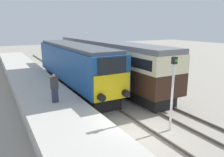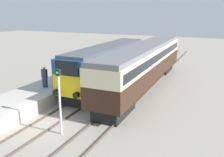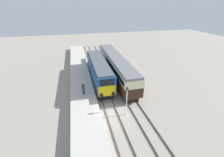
# 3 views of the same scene
# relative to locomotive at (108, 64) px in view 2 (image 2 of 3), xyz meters

# --- Properties ---
(ground_plane) EXTENTS (120.00, 120.00, 0.00)m
(ground_plane) POSITION_rel_locomotive_xyz_m (0.00, -9.72, -2.19)
(ground_plane) COLOR gray
(platform_left) EXTENTS (3.50, 50.00, 0.97)m
(platform_left) POSITION_rel_locomotive_xyz_m (-3.30, -1.72, -1.71)
(platform_left) COLOR #B7B2A8
(platform_left) RESTS_ON ground_plane
(rails_near_track) EXTENTS (1.51, 60.00, 0.14)m
(rails_near_track) POSITION_rel_locomotive_xyz_m (0.00, -4.72, -2.12)
(rails_near_track) COLOR #4C4238
(rails_near_track) RESTS_ON ground_plane
(rails_far_track) EXTENTS (1.50, 60.00, 0.14)m
(rails_far_track) POSITION_rel_locomotive_xyz_m (3.40, -4.72, -2.12)
(rails_far_track) COLOR #4C4238
(rails_far_track) RESTS_ON ground_plane
(locomotive) EXTENTS (2.70, 14.08, 3.94)m
(locomotive) POSITION_rel_locomotive_xyz_m (0.00, 0.00, 0.00)
(locomotive) COLOR black
(locomotive) RESTS_ON ground_plane
(passenger_carriage) EXTENTS (2.75, 18.73, 4.07)m
(passenger_carriage) POSITION_rel_locomotive_xyz_m (3.40, 0.96, 0.27)
(passenger_carriage) COLOR black
(passenger_carriage) RESTS_ON ground_plane
(person_on_platform) EXTENTS (0.44, 0.26, 1.73)m
(person_on_platform) POSITION_rel_locomotive_xyz_m (-3.16, -5.44, -0.36)
(person_on_platform) COLOR #2D334C
(person_on_platform) RESTS_ON platform_left
(signal_post) EXTENTS (0.24, 0.28, 3.96)m
(signal_post) POSITION_rel_locomotive_xyz_m (1.70, -10.13, 0.16)
(signal_post) COLOR silver
(signal_post) RESTS_ON ground_plane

